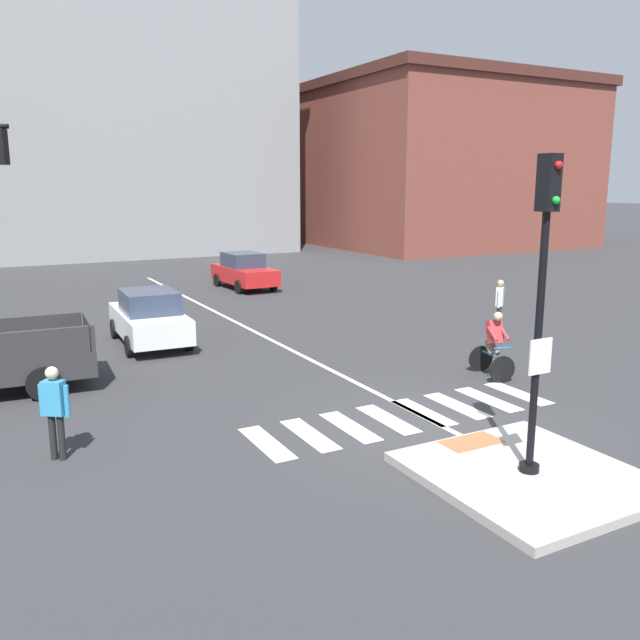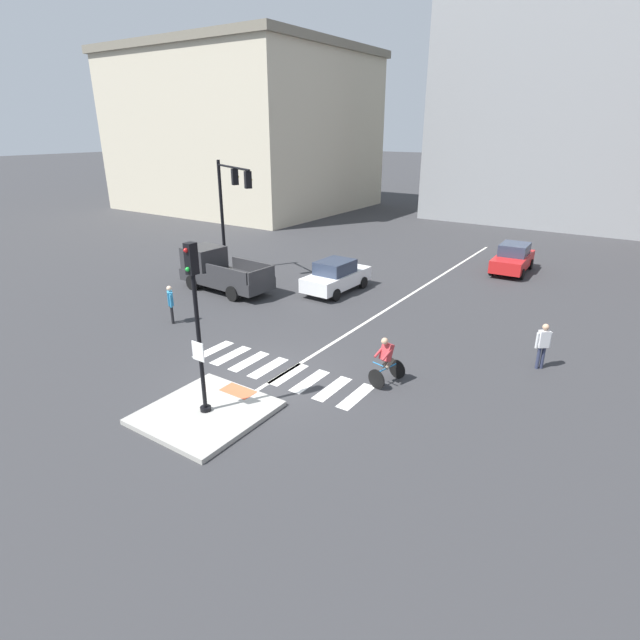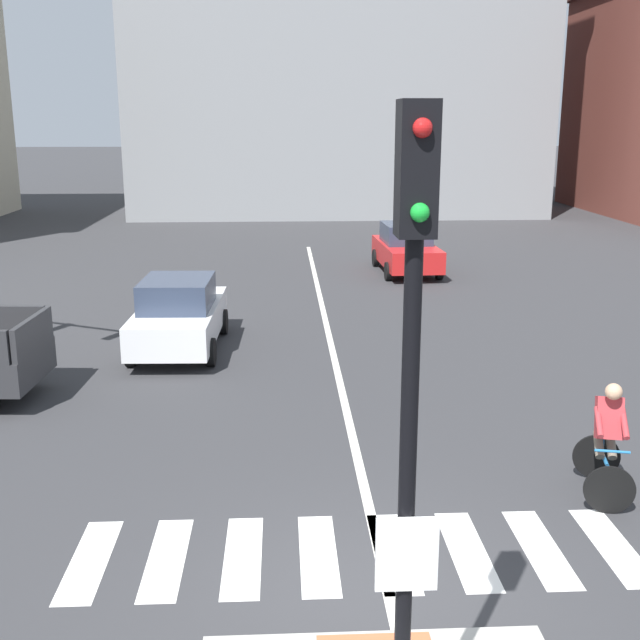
{
  "view_description": "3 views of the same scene",
  "coord_description": "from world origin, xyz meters",
  "px_view_note": "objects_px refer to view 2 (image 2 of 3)",
  "views": [
    {
      "loc": [
        -7.59,
        -9.62,
        4.66
      ],
      "look_at": [
        -0.22,
        4.21,
        1.43
      ],
      "focal_mm": 36.69,
      "sensor_mm": 36.0,
      "label": 1
    },
    {
      "loc": [
        9.85,
        -11.16,
        7.91
      ],
      "look_at": [
        0.27,
        3.06,
        1.25
      ],
      "focal_mm": 28.02,
      "sensor_mm": 36.0,
      "label": 2
    },
    {
      "loc": [
        -0.85,
        -7.41,
        5.0
      ],
      "look_at": [
        -0.2,
        5.29,
        1.73
      ],
      "focal_mm": 43.8,
      "sensor_mm": 36.0,
      "label": 3
    }
  ],
  "objects_px": {
    "pedestrian_waiting_far_side": "(543,343)",
    "car_red_eastbound_distant": "(513,258)",
    "traffic_light_mast": "(229,199)",
    "car_white_westbound_far": "(336,276)",
    "cyclist": "(386,360)",
    "pedestrian_at_curb_left": "(171,301)",
    "pickup_truck_charcoal_cross_left": "(219,271)",
    "signal_pole": "(196,315)"
  },
  "relations": [
    {
      "from": "pedestrian_waiting_far_side",
      "to": "car_red_eastbound_distant",
      "type": "bearing_deg",
      "value": 108.37
    },
    {
      "from": "traffic_light_mast",
      "to": "car_white_westbound_far",
      "type": "xyz_separation_m",
      "value": [
        6.16,
        0.96,
        -3.51
      ]
    },
    {
      "from": "cyclist",
      "to": "pedestrian_at_curb_left",
      "type": "bearing_deg",
      "value": -178.71
    },
    {
      "from": "car_red_eastbound_distant",
      "to": "pickup_truck_charcoal_cross_left",
      "type": "xyz_separation_m",
      "value": [
        -11.67,
        -11.89,
        0.17
      ]
    },
    {
      "from": "pickup_truck_charcoal_cross_left",
      "to": "cyclist",
      "type": "relative_size",
      "value": 3.1
    },
    {
      "from": "signal_pole",
      "to": "traffic_light_mast",
      "type": "relative_size",
      "value": 0.8
    },
    {
      "from": "pickup_truck_charcoal_cross_left",
      "to": "car_red_eastbound_distant",
      "type": "bearing_deg",
      "value": 45.54
    },
    {
      "from": "traffic_light_mast",
      "to": "cyclist",
      "type": "height_order",
      "value": "traffic_light_mast"
    },
    {
      "from": "cyclist",
      "to": "signal_pole",
      "type": "bearing_deg",
      "value": -126.87
    },
    {
      "from": "car_white_westbound_far",
      "to": "pedestrian_at_curb_left",
      "type": "height_order",
      "value": "pedestrian_at_curb_left"
    },
    {
      "from": "traffic_light_mast",
      "to": "cyclist",
      "type": "distance_m",
      "value": 14.74
    },
    {
      "from": "signal_pole",
      "to": "cyclist",
      "type": "bearing_deg",
      "value": 53.13
    },
    {
      "from": "cyclist",
      "to": "pedestrian_waiting_far_side",
      "type": "bearing_deg",
      "value": 45.48
    },
    {
      "from": "car_white_westbound_far",
      "to": "car_red_eastbound_distant",
      "type": "height_order",
      "value": "same"
    },
    {
      "from": "pedestrian_waiting_far_side",
      "to": "pedestrian_at_curb_left",
      "type": "bearing_deg",
      "value": -163.18
    },
    {
      "from": "car_red_eastbound_distant",
      "to": "pedestrian_waiting_far_side",
      "type": "relative_size",
      "value": 2.49
    },
    {
      "from": "car_red_eastbound_distant",
      "to": "pedestrian_waiting_far_side",
      "type": "bearing_deg",
      "value": -71.63
    },
    {
      "from": "signal_pole",
      "to": "car_red_eastbound_distant",
      "type": "bearing_deg",
      "value": 80.85
    },
    {
      "from": "pickup_truck_charcoal_cross_left",
      "to": "pedestrian_at_curb_left",
      "type": "xyz_separation_m",
      "value": [
        1.69,
        -4.62,
        0.0
      ]
    },
    {
      "from": "traffic_light_mast",
      "to": "pedestrian_waiting_far_side",
      "type": "xyz_separation_m",
      "value": [
        16.73,
        -2.46,
        -3.34
      ]
    },
    {
      "from": "signal_pole",
      "to": "pickup_truck_charcoal_cross_left",
      "type": "xyz_separation_m",
      "value": [
        -8.29,
        9.05,
        -2.16
      ]
    },
    {
      "from": "traffic_light_mast",
      "to": "car_white_westbound_far",
      "type": "distance_m",
      "value": 7.15
    },
    {
      "from": "traffic_light_mast",
      "to": "car_red_eastbound_distant",
      "type": "relative_size",
      "value": 1.5
    },
    {
      "from": "car_white_westbound_far",
      "to": "cyclist",
      "type": "distance_m",
      "value": 9.96
    },
    {
      "from": "traffic_light_mast",
      "to": "signal_pole",
      "type": "bearing_deg",
      "value": -50.2
    },
    {
      "from": "pedestrian_waiting_far_side",
      "to": "cyclist",
      "type": "bearing_deg",
      "value": -134.52
    },
    {
      "from": "signal_pole",
      "to": "car_white_westbound_far",
      "type": "xyz_separation_m",
      "value": [
        -3.12,
        12.1,
        -2.33
      ]
    },
    {
      "from": "car_white_westbound_far",
      "to": "pickup_truck_charcoal_cross_left",
      "type": "bearing_deg",
      "value": -149.44
    },
    {
      "from": "car_red_eastbound_distant",
      "to": "pedestrian_at_curb_left",
      "type": "relative_size",
      "value": 2.49
    },
    {
      "from": "car_white_westbound_far",
      "to": "signal_pole",
      "type": "bearing_deg",
      "value": -75.53
    },
    {
      "from": "cyclist",
      "to": "pedestrian_at_curb_left",
      "type": "xyz_separation_m",
      "value": [
        -10.1,
        -0.23,
        0.11
      ]
    },
    {
      "from": "signal_pole",
      "to": "pickup_truck_charcoal_cross_left",
      "type": "bearing_deg",
      "value": 132.5
    },
    {
      "from": "signal_pole",
      "to": "car_white_westbound_far",
      "type": "distance_m",
      "value": 12.71
    },
    {
      "from": "signal_pole",
      "to": "pedestrian_waiting_far_side",
      "type": "bearing_deg",
      "value": 49.37
    },
    {
      "from": "car_white_westbound_far",
      "to": "pickup_truck_charcoal_cross_left",
      "type": "relative_size",
      "value": 0.8
    },
    {
      "from": "signal_pole",
      "to": "pedestrian_at_curb_left",
      "type": "bearing_deg",
      "value": 146.11
    },
    {
      "from": "traffic_light_mast",
      "to": "car_red_eastbound_distant",
      "type": "xyz_separation_m",
      "value": [
        12.66,
        9.8,
        -3.51
      ]
    },
    {
      "from": "pickup_truck_charcoal_cross_left",
      "to": "signal_pole",
      "type": "bearing_deg",
      "value": -47.5
    },
    {
      "from": "traffic_light_mast",
      "to": "pickup_truck_charcoal_cross_left",
      "type": "distance_m",
      "value": 4.06
    },
    {
      "from": "car_white_westbound_far",
      "to": "pedestrian_waiting_far_side",
      "type": "relative_size",
      "value": 2.49
    },
    {
      "from": "car_red_eastbound_distant",
      "to": "pickup_truck_charcoal_cross_left",
      "type": "height_order",
      "value": "pickup_truck_charcoal_cross_left"
    },
    {
      "from": "signal_pole",
      "to": "car_white_westbound_far",
      "type": "height_order",
      "value": "signal_pole"
    }
  ]
}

